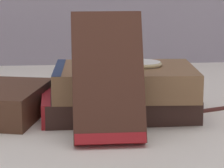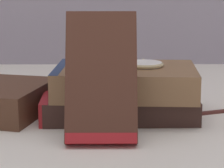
{
  "view_description": "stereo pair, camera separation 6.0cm",
  "coord_description": "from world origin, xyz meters",
  "px_view_note": "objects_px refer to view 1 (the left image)",
  "views": [
    {
      "loc": [
        -0.08,
        -0.69,
        0.2
      ],
      "look_at": [
        -0.01,
        0.0,
        0.05
      ],
      "focal_mm": 85.0,
      "sensor_mm": 36.0,
      "label": 1
    },
    {
      "loc": [
        -0.02,
        -0.69,
        0.2
      ],
      "look_at": [
        -0.01,
        0.0,
        0.05
      ],
      "focal_mm": 85.0,
      "sensor_mm": 36.0,
      "label": 2
    }
  ],
  "objects_px": {
    "book_leaning_front": "(108,82)",
    "pocket_watch": "(143,64)",
    "book_flat_top": "(121,81)",
    "fountain_pen": "(223,106)",
    "book_flat_bottom": "(111,103)",
    "reading_glasses": "(76,89)"
  },
  "relations": [
    {
      "from": "book_flat_top",
      "to": "fountain_pen",
      "type": "xyz_separation_m",
      "value": [
        0.15,
        0.02,
        -0.05
      ]
    },
    {
      "from": "book_leaning_front",
      "to": "pocket_watch",
      "type": "height_order",
      "value": "book_leaning_front"
    },
    {
      "from": "book_flat_bottom",
      "to": "fountain_pen",
      "type": "bearing_deg",
      "value": 2.48
    },
    {
      "from": "reading_glasses",
      "to": "pocket_watch",
      "type": "bearing_deg",
      "value": -46.67
    },
    {
      "from": "pocket_watch",
      "to": "reading_glasses",
      "type": "relative_size",
      "value": 0.5
    },
    {
      "from": "book_flat_bottom",
      "to": "fountain_pen",
      "type": "relative_size",
      "value": 1.44
    },
    {
      "from": "pocket_watch",
      "to": "fountain_pen",
      "type": "xyz_separation_m",
      "value": [
        0.12,
        0.01,
        -0.07
      ]
    },
    {
      "from": "book_flat_bottom",
      "to": "reading_glasses",
      "type": "xyz_separation_m",
      "value": [
        -0.05,
        0.16,
        -0.01
      ]
    },
    {
      "from": "book_flat_bottom",
      "to": "book_leaning_front",
      "type": "distance_m",
      "value": 0.13
    },
    {
      "from": "book_leaning_front",
      "to": "pocket_watch",
      "type": "relative_size",
      "value": 2.72
    },
    {
      "from": "pocket_watch",
      "to": "fountain_pen",
      "type": "bearing_deg",
      "value": 7.12
    },
    {
      "from": "pocket_watch",
      "to": "fountain_pen",
      "type": "height_order",
      "value": "pocket_watch"
    },
    {
      "from": "book_flat_top",
      "to": "pocket_watch",
      "type": "distance_m",
      "value": 0.04
    },
    {
      "from": "book_flat_bottom",
      "to": "pocket_watch",
      "type": "relative_size",
      "value": 3.72
    },
    {
      "from": "book_flat_top",
      "to": "reading_glasses",
      "type": "bearing_deg",
      "value": 111.97
    },
    {
      "from": "book_flat_bottom",
      "to": "pocket_watch",
      "type": "height_order",
      "value": "pocket_watch"
    },
    {
      "from": "book_flat_top",
      "to": "fountain_pen",
      "type": "distance_m",
      "value": 0.16
    },
    {
      "from": "book_flat_top",
      "to": "pocket_watch",
      "type": "height_order",
      "value": "pocket_watch"
    },
    {
      "from": "book_flat_bottom",
      "to": "book_leaning_front",
      "type": "relative_size",
      "value": 1.37
    },
    {
      "from": "book_leaning_front",
      "to": "fountain_pen",
      "type": "relative_size",
      "value": 1.05
    },
    {
      "from": "pocket_watch",
      "to": "reading_glasses",
      "type": "height_order",
      "value": "pocket_watch"
    },
    {
      "from": "book_flat_top",
      "to": "reading_glasses",
      "type": "relative_size",
      "value": 1.79
    }
  ]
}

